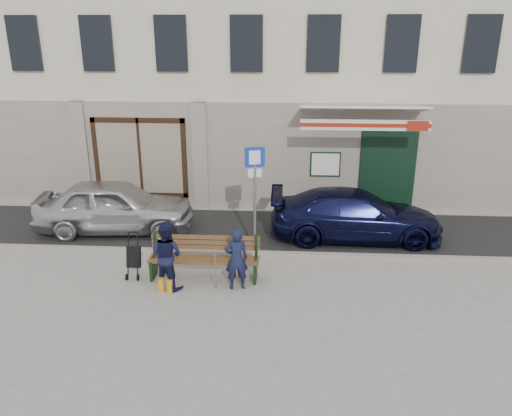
# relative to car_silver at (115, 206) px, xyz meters

# --- Properties ---
(ground) EXTENTS (80.00, 80.00, 0.00)m
(ground) POSITION_rel_car_silver_xyz_m (3.39, -2.91, -0.71)
(ground) COLOR #9E9991
(ground) RESTS_ON ground
(asphalt_lane) EXTENTS (60.00, 3.20, 0.01)m
(asphalt_lane) POSITION_rel_car_silver_xyz_m (3.39, 0.19, -0.70)
(asphalt_lane) COLOR #282828
(asphalt_lane) RESTS_ON ground
(curb) EXTENTS (60.00, 0.18, 0.12)m
(curb) POSITION_rel_car_silver_xyz_m (3.39, -1.41, -0.65)
(curb) COLOR #9E9384
(curb) RESTS_ON ground
(building) EXTENTS (20.00, 8.27, 10.00)m
(building) POSITION_rel_car_silver_xyz_m (3.40, 5.54, 4.27)
(building) COLOR beige
(building) RESTS_ON ground
(car_silver) EXTENTS (4.27, 1.99, 1.41)m
(car_silver) POSITION_rel_car_silver_xyz_m (0.00, 0.00, 0.00)
(car_silver) COLOR silver
(car_silver) RESTS_ON ground
(car_navy) EXTENTS (4.40, 1.80, 1.27)m
(car_navy) POSITION_rel_car_silver_xyz_m (6.37, -0.09, -0.07)
(car_navy) COLOR black
(car_navy) RESTS_ON ground
(parking_sign) EXTENTS (0.47, 0.15, 2.58)m
(parking_sign) POSITION_rel_car_silver_xyz_m (3.82, -0.98, 1.01)
(parking_sign) COLOR gray
(parking_sign) RESTS_ON ground
(bench) EXTENTS (2.40, 1.17, 0.98)m
(bench) POSITION_rel_car_silver_xyz_m (2.78, -2.60, -0.25)
(bench) COLOR brown
(bench) RESTS_ON ground
(man) EXTENTS (0.55, 0.43, 1.34)m
(man) POSITION_rel_car_silver_xyz_m (3.57, -3.01, -0.04)
(man) COLOR #141A38
(man) RESTS_ON ground
(woman) EXTENTS (0.88, 0.79, 1.47)m
(woman) POSITION_rel_car_silver_xyz_m (2.12, -3.04, 0.03)
(woman) COLOR #131634
(woman) RESTS_ON ground
(stroller) EXTENTS (0.29, 0.42, 1.00)m
(stroller) POSITION_rel_car_silver_xyz_m (1.27, -2.62, -0.26)
(stroller) COLOR black
(stroller) RESTS_ON ground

